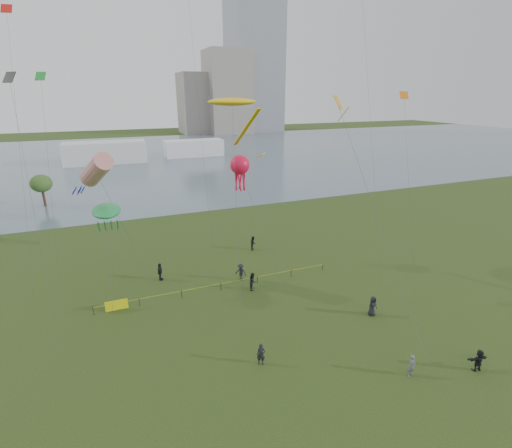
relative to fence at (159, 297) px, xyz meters
name	(u,v)px	position (x,y,z in m)	size (l,w,h in m)	color
ground_plane	(307,370)	(8.59, -13.46, -0.55)	(400.00, 400.00, 0.00)	#1F310F
lake	(148,158)	(8.59, 86.54, -0.53)	(400.00, 120.00, 0.08)	slate
tower	(254,1)	(70.59, 154.54, 59.45)	(24.00, 24.00, 120.00)	gray
building_mid	(228,93)	(54.59, 148.54, 18.45)	(20.00, 20.00, 38.00)	gray
building_low	(197,103)	(40.59, 154.54, 13.45)	(16.00, 18.00, 28.00)	gray
pavilion_left	(105,153)	(-3.41, 81.54, 2.45)	(22.00, 8.00, 6.00)	silver
pavilion_right	(194,148)	(22.59, 84.54, 1.95)	(18.00, 7.00, 5.00)	white
fence	(159,297)	(0.00, 0.00, 0.00)	(24.07, 0.07, 1.05)	black
kite_flyer	(412,366)	(15.19, -16.64, 0.30)	(0.62, 0.41, 1.70)	#57585F
spectator_a	(253,281)	(9.23, -1.03, 0.37)	(0.90, 0.70, 1.86)	black
spectator_b	(241,272)	(8.73, 1.30, 0.39)	(1.23, 0.70, 1.90)	black
spectator_c	(160,272)	(0.73, 4.54, 0.41)	(1.14, 0.47, 1.94)	black
spectator_d	(373,306)	(17.54, -9.36, 0.38)	(0.92, 0.60, 1.88)	black
spectator_e	(479,360)	(20.06, -18.01, 0.30)	(1.59, 0.51, 1.71)	black
spectator_f	(261,354)	(5.75, -11.59, 0.30)	(0.63, 0.41, 1.72)	black
spectator_g	(253,243)	(13.00, 8.50, 0.34)	(0.87, 0.68, 1.80)	black
kite_stingray	(232,102)	(10.07, 6.99, 17.50)	(5.44, 11.38, 18.54)	#3F3F42
kite_windsock	(96,170)	(-4.14, 6.72, 11.36)	(6.28, 5.17, 13.86)	#3F3F42
kite_creature	(106,211)	(-3.71, 4.70, 7.72)	(2.65, 7.74, 8.77)	#3F3F42
kite_octopus	(240,165)	(10.65, 6.54, 10.81)	(2.39, 10.62, 12.55)	#3F3F42
kite_delta	(343,116)	(16.99, -3.40, 16.53)	(1.48, 15.81, 18.83)	#3F3F42
small_kites	(183,39)	(4.96, 5.61, 23.21)	(37.70, 12.75, 11.25)	#198C2D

